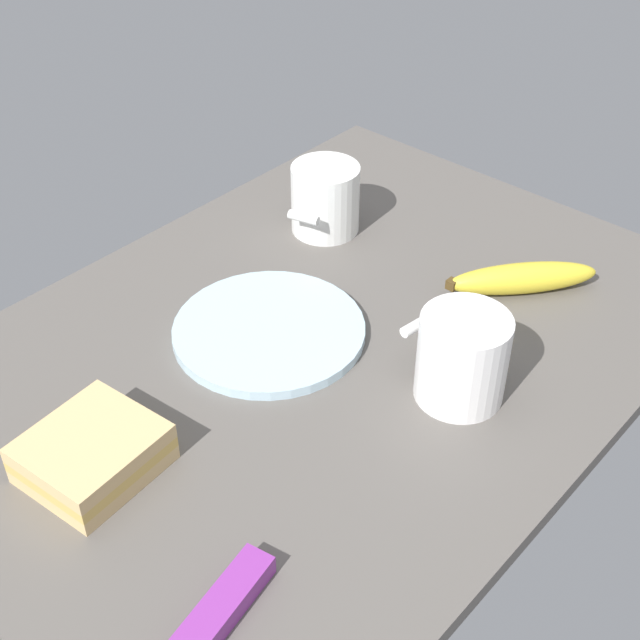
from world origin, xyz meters
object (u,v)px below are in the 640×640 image
plate_of_food (269,331)px  coffee_mug_milky (325,198)px  banana (522,278)px  coffee_mug_black (462,357)px  sandwich_main (93,454)px  snack_bar (223,606)px

plate_of_food → coffee_mug_milky: (21.24, 10.14, 4.14)cm
plate_of_food → coffee_mug_milky: bearing=25.5°
plate_of_food → banana: banana is taller
coffee_mug_milky → banana: size_ratio=0.70×
plate_of_food → banana: (26.41, -17.03, 1.31)cm
plate_of_food → coffee_mug_black: (6.19, -21.73, 4.48)cm
sandwich_main → banana: (52.18, -15.21, -0.29)cm
coffee_mug_milky → banana: 27.81cm
sandwich_main → plate_of_food: bearing=4.0°
coffee_mug_black → coffee_mug_milky: bearing=64.7°
coffee_mug_black → sandwich_main: 37.77cm
coffee_mug_black → banana: size_ratio=0.72×
snack_bar → coffee_mug_black: bearing=-9.3°
banana → coffee_mug_milky: bearing=100.8°
banana → snack_bar: bearing=-174.3°
coffee_mug_milky → plate_of_food: bearing=-154.5°
plate_of_food → coffee_mug_black: bearing=-74.1°
coffee_mug_milky → banana: bearing=-79.2°
coffee_mug_milky → snack_bar: 59.59cm
banana → snack_bar: size_ratio=1.47×
coffee_mug_black → snack_bar: bearing=-178.7°
coffee_mug_black → snack_bar: size_ratio=1.06×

